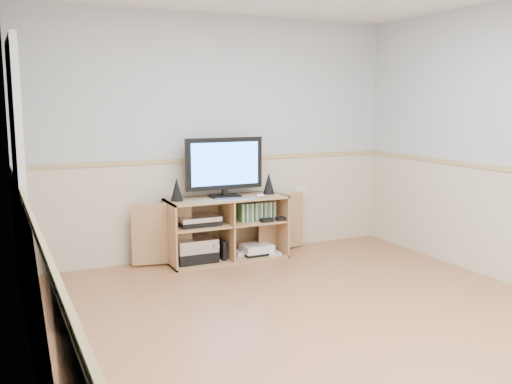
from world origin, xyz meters
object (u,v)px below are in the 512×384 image
at_px(keyboard, 232,199).
at_px(game_consoles, 255,250).
at_px(media_cabinet, 225,227).
at_px(monitor, 224,165).

distance_m(keyboard, game_consoles, 0.68).
distance_m(media_cabinet, keyboard, 0.38).
height_order(media_cabinet, keyboard, keyboard).
bearing_deg(monitor, keyboard, -89.86).
relative_size(media_cabinet, keyboard, 6.11).
height_order(media_cabinet, monitor, monitor).
bearing_deg(monitor, media_cabinet, 90.00).
bearing_deg(keyboard, media_cabinet, 99.36).
distance_m(monitor, game_consoles, 0.96).
bearing_deg(media_cabinet, game_consoles, -12.06).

